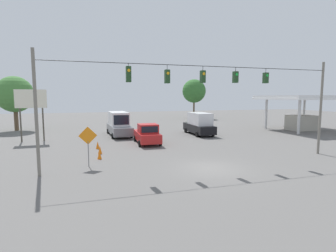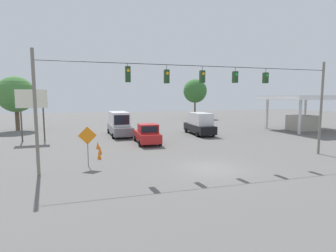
{
  "view_description": "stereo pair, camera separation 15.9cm",
  "coord_description": "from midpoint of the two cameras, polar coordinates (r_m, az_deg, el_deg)",
  "views": [
    {
      "loc": [
        7.97,
        15.94,
        4.9
      ],
      "look_at": [
        0.72,
        -7.74,
        2.13
      ],
      "focal_mm": 28.0,
      "sensor_mm": 36.0,
      "label": 1
    },
    {
      "loc": [
        7.82,
        15.99,
        4.9
      ],
      "look_at": [
        0.72,
        -7.74,
        2.13
      ],
      "focal_mm": 28.0,
      "sensor_mm": 36.0,
      "label": 2
    }
  ],
  "objects": [
    {
      "name": "ground_plane",
      "position": [
        18.47,
        9.42,
        -9.1
      ],
      "size": [
        140.0,
        140.0,
        0.0
      ],
      "primitive_type": "plane",
      "color": "#605E5B"
    },
    {
      "name": "overhead_signal_span",
      "position": [
        19.16,
        7.27,
        6.84
      ],
      "size": [
        22.17,
        0.38,
        7.79
      ],
      "color": "slate",
      "rests_on": "ground_plane"
    },
    {
      "name": "pickup_truck_red_withflow_mid",
      "position": [
        27.53,
        -4.36,
        -1.84
      ],
      "size": [
        2.43,
        5.23,
        2.12
      ],
      "color": "red",
      "rests_on": "ground_plane"
    },
    {
      "name": "box_truck_black_oncoming_far",
      "position": [
        34.25,
        7.04,
        0.47
      ],
      "size": [
        2.51,
        6.41,
        2.85
      ],
      "color": "black",
      "rests_on": "ground_plane"
    },
    {
      "name": "box_truck_grey_withflow_far",
      "position": [
        33.93,
        -10.45,
        0.46
      ],
      "size": [
        2.71,
        7.39,
        2.98
      ],
      "color": "slate",
      "rests_on": "ground_plane"
    },
    {
      "name": "traffic_cone_nearest",
      "position": [
        21.5,
        -14.54,
        -6.04
      ],
      "size": [
        0.34,
        0.34,
        0.71
      ],
      "primitive_type": "cone",
      "color": "orange",
      "rests_on": "ground_plane"
    },
    {
      "name": "traffic_cone_second",
      "position": [
        23.44,
        -14.41,
        -5.02
      ],
      "size": [
        0.34,
        0.34,
        0.71
      ],
      "primitive_type": "cone",
      "color": "orange",
      "rests_on": "ground_plane"
    },
    {
      "name": "traffic_cone_third",
      "position": [
        25.7,
        -14.87,
        -4.03
      ],
      "size": [
        0.34,
        0.34,
        0.71
      ],
      "primitive_type": "cone",
      "color": "orange",
      "rests_on": "ground_plane"
    },
    {
      "name": "gas_station",
      "position": [
        43.08,
        27.48,
        4.09
      ],
      "size": [
        10.49,
        9.56,
        5.1
      ],
      "color": "silver",
      "rests_on": "ground_plane"
    },
    {
      "name": "roadside_billboard",
      "position": [
        32.18,
        -27.42,
        4.29
      ],
      "size": [
        3.18,
        0.16,
        5.69
      ],
      "color": "#4C473D",
      "rests_on": "ground_plane"
    },
    {
      "name": "work_zone_sign",
      "position": [
        19.17,
        -16.9,
        -2.65
      ],
      "size": [
        1.27,
        0.06,
        2.84
      ],
      "color": "slate",
      "rests_on": "ground_plane"
    },
    {
      "name": "tree_horizon_left",
      "position": [
        44.07,
        -30.13,
        5.96
      ],
      "size": [
        5.2,
        5.2,
        7.87
      ],
      "color": "brown",
      "rests_on": "ground_plane"
    },
    {
      "name": "tree_horizon_right",
      "position": [
        60.52,
        5.99,
        7.57
      ],
      "size": [
        5.33,
        5.33,
        8.88
      ],
      "color": "brown",
      "rests_on": "ground_plane"
    }
  ]
}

